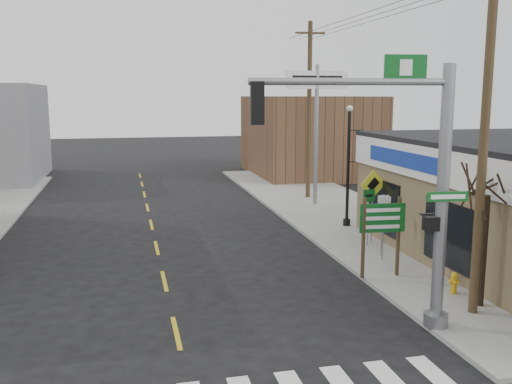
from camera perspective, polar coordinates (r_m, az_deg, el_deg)
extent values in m
cube|color=gray|center=(24.98, 11.06, -3.53)|extent=(6.00, 38.00, 0.13)
cube|color=gold|center=(18.10, -9.15, -8.77)|extent=(0.12, 56.00, 0.01)
cube|color=brown|center=(41.38, 5.35, 5.62)|extent=(8.00, 10.00, 5.60)
cylinder|color=gray|center=(14.12, 18.13, -0.70)|extent=(0.29, 0.29, 6.28)
cylinder|color=gray|center=(12.86, 9.81, 10.85)|extent=(4.61, 0.17, 0.17)
cube|color=black|center=(12.20, 0.50, 8.85)|extent=(0.29, 0.23, 0.94)
cube|color=#0D4F1B|center=(13.92, 18.62, -0.44)|extent=(0.99, 0.04, 0.23)
cube|color=#0D4F1B|center=(13.41, 14.91, 11.96)|extent=(0.99, 0.05, 0.58)
cube|color=black|center=(14.07, 17.24, -3.09)|extent=(0.33, 0.27, 0.33)
cube|color=#4A3822|center=(17.74, 10.69, -4.59)|extent=(0.09, 0.09, 2.50)
cube|color=#4A3822|center=(18.23, 14.04, -4.32)|extent=(0.09, 0.09, 2.50)
cube|color=#055229|center=(17.78, 12.54, -2.55)|extent=(1.43, 0.05, 0.89)
cylinder|color=#BF9011|center=(17.31, 19.18, -8.77)|extent=(0.18, 0.18, 0.50)
sphere|color=#BF9011|center=(17.23, 19.23, -7.90)|extent=(0.20, 0.20, 0.20)
cylinder|color=gray|center=(22.10, 11.52, -1.71)|extent=(0.06, 0.06, 2.55)
cube|color=yellow|center=(21.91, 11.64, 0.76)|extent=(1.08, 0.03, 1.08)
cylinder|color=black|center=(24.55, 9.19, 2.33)|extent=(0.13, 0.13, 4.96)
sphere|color=silver|center=(24.36, 9.36, 8.24)|extent=(0.27, 0.27, 0.27)
cube|color=#08524A|center=(24.65, 10.39, 4.56)|extent=(0.02, 0.52, 1.34)
cylinder|color=gray|center=(29.27, 6.03, 5.64)|extent=(0.21, 0.21, 7.07)
cube|color=white|center=(29.21, 6.13, 11.09)|extent=(3.33, 0.18, 0.88)
cylinder|color=black|center=(16.28, 21.78, -5.50)|extent=(0.19, 0.19, 3.00)
ellipsoid|color=black|center=(19.52, 19.57, -6.21)|extent=(1.09, 1.09, 0.82)
cylinder|color=#45361D|center=(15.20, 21.82, 4.67)|extent=(0.23, 0.23, 8.85)
cylinder|color=#3F301F|center=(31.20, 5.33, 8.06)|extent=(0.25, 0.25, 9.41)
cube|color=#3F301F|center=(31.35, 5.45, 15.55)|extent=(1.64, 0.10, 0.10)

